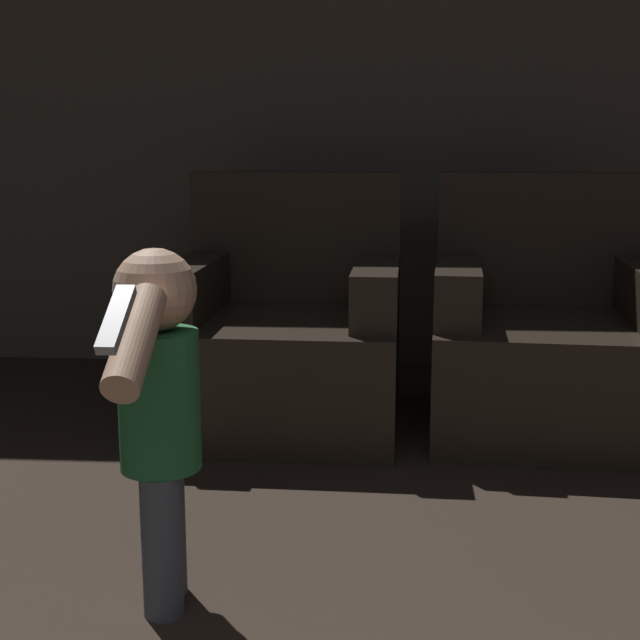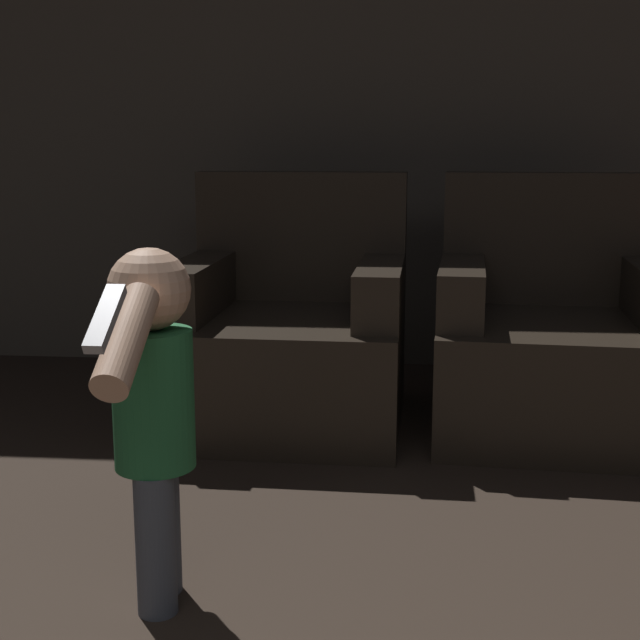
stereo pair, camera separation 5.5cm
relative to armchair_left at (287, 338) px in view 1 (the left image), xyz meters
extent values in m
cube|color=#51493F|center=(0.31, 0.92, 0.98)|extent=(8.40, 0.05, 2.60)
cube|color=black|center=(0.00, -0.06, -0.11)|extent=(0.87, 0.91, 0.42)
cube|color=black|center=(0.01, 0.30, 0.36)|extent=(0.85, 0.19, 0.52)
cube|color=black|center=(-0.34, -0.05, 0.20)|extent=(0.18, 0.73, 0.20)
cube|color=black|center=(0.34, -0.07, 0.20)|extent=(0.18, 0.73, 0.20)
cube|color=black|center=(0.98, -0.06, -0.11)|extent=(0.91, 0.95, 0.42)
cube|color=black|center=(1.01, 0.30, 0.36)|extent=(0.86, 0.23, 0.52)
cube|color=black|center=(0.64, -0.03, 0.20)|extent=(0.22, 0.74, 0.20)
cylinder|color=#474C56|center=(-0.13, -1.48, -0.15)|extent=(0.09, 0.09, 0.33)
cylinder|color=#474C56|center=(-0.14, -1.39, -0.15)|extent=(0.09, 0.09, 0.33)
cylinder|color=#236638|center=(-0.14, -1.43, 0.17)|extent=(0.18, 0.18, 0.32)
sphere|color=tan|center=(-0.14, -1.43, 0.42)|extent=(0.18, 0.18, 0.18)
cylinder|color=tan|center=(-0.15, -1.32, 0.16)|extent=(0.07, 0.07, 0.27)
cylinder|color=tan|center=(-0.12, -1.66, 0.36)|extent=(0.07, 0.27, 0.20)
cube|color=#99999E|center=(-0.12, -1.78, 0.42)|extent=(0.04, 0.16, 0.10)
camera|label=1|loc=(0.35, -3.31, 0.73)|focal=50.00mm
camera|label=2|loc=(0.41, -3.31, 0.73)|focal=50.00mm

